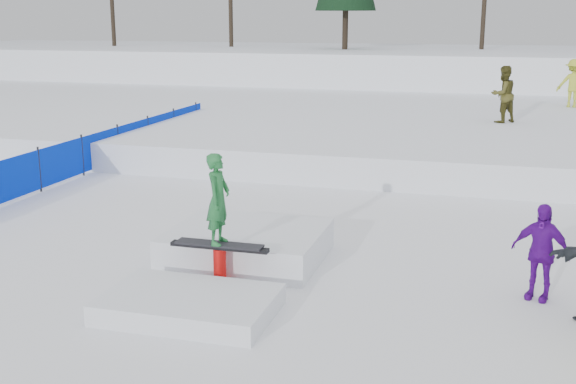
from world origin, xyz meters
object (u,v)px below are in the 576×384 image
(safety_fence, at_px, (82,155))
(walker_olive, at_px, (503,94))
(spectator_purple, at_px, (540,252))
(walker_ygreen, at_px, (573,83))
(jib_rail_feature, at_px, (233,255))

(safety_fence, distance_m, walker_olive, 13.08)
(spectator_purple, bearing_deg, safety_fence, 172.92)
(walker_ygreen, height_order, jib_rail_feature, walker_ygreen)
(walker_ygreen, bearing_deg, spectator_purple, 84.39)
(safety_fence, xyz_separation_m, walker_ygreen, (13.16, 12.42, 1.14))
(safety_fence, xyz_separation_m, walker_olive, (10.64, 7.53, 1.15))
(safety_fence, bearing_deg, walker_ygreen, 43.34)
(walker_ygreen, bearing_deg, walker_olive, 63.21)
(safety_fence, xyz_separation_m, spectator_purple, (11.22, -5.72, 0.19))
(walker_ygreen, xyz_separation_m, jib_rail_feature, (-6.72, -18.36, -1.39))
(safety_fence, height_order, spectator_purple, spectator_purple)
(walker_ygreen, bearing_deg, safety_fence, 43.84)
(walker_ygreen, distance_m, jib_rail_feature, 19.60)
(spectator_purple, bearing_deg, walker_olive, 112.47)
(jib_rail_feature, bearing_deg, walker_olive, 72.68)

